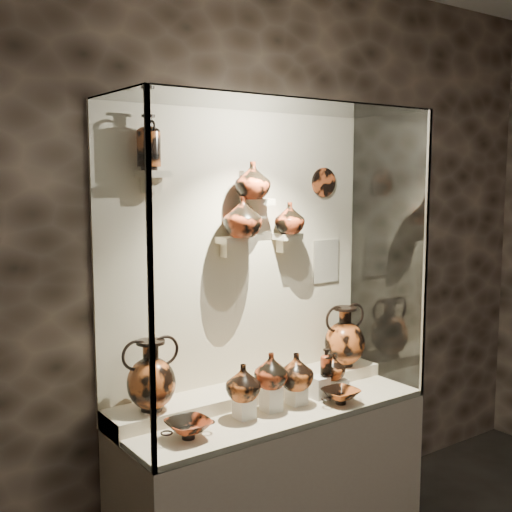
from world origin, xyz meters
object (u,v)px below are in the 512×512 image
at_px(jug_b, 271,370).
at_px(kylix_right, 340,395).
at_px(ovoid_vase_c, 289,218).
at_px(jug_a, 243,382).
at_px(amphora_left, 151,375).
at_px(ovoid_vase_a, 243,217).
at_px(kylix_left, 188,427).
at_px(lekythos_small, 326,361).
at_px(amphora_right, 344,336).
at_px(jug_e, 333,367).
at_px(jug_c, 296,371).
at_px(lekythos_tall, 149,139).
at_px(ovoid_vase_b, 252,180).

height_order(jug_b, kylix_right, jug_b).
bearing_deg(ovoid_vase_c, jug_a, -170.49).
bearing_deg(amphora_left, ovoid_vase_a, 15.07).
xyz_separation_m(jug_a, kylix_left, (-0.34, -0.04, -0.14)).
xyz_separation_m(lekythos_small, ovoid_vase_a, (-0.38, 0.25, 0.79)).
xyz_separation_m(amphora_right, jug_e, (-0.25, -0.18, -0.10)).
height_order(jug_c, lekythos_small, lekythos_small).
height_order(jug_b, lekythos_tall, lekythos_tall).
distance_m(jug_a, kylix_left, 0.37).
bearing_deg(ovoid_vase_a, jug_b, -78.84).
xyz_separation_m(amphora_right, jug_c, (-0.55, -0.21, -0.06)).
distance_m(kylix_right, ovoid_vase_c, 1.01).
distance_m(jug_b, jug_e, 0.46).
bearing_deg(jug_a, ovoid_vase_b, 58.91).
bearing_deg(ovoid_vase_a, amphora_left, -165.33).
bearing_deg(jug_a, amphora_right, 25.31).
bearing_deg(amphora_left, jug_c, -4.90).
bearing_deg(amphora_right, jug_c, -176.81).
xyz_separation_m(jug_a, jug_e, (0.63, 0.03, -0.04)).
xyz_separation_m(amphora_left, jug_e, (1.03, -0.18, -0.10)).
bearing_deg(ovoid_vase_b, kylix_left, -164.23).
bearing_deg(jug_e, amphora_left, 149.73).
relative_size(jug_e, lekythos_tall, 0.48).
xyz_separation_m(jug_b, kylix_right, (0.38, -0.12, -0.17)).
relative_size(jug_c, kylix_left, 0.73).
relative_size(lekythos_tall, ovoid_vase_b, 1.50).
bearing_deg(ovoid_vase_a, kylix_left, -139.14).
bearing_deg(amphora_right, jug_b, 178.62).
relative_size(jug_b, jug_c, 0.94).
bearing_deg(lekythos_tall, amphora_left, -107.01).
relative_size(jug_e, kylix_right, 0.58).
relative_size(amphora_right, jug_e, 2.55).
bearing_deg(lekythos_small, amphora_left, 152.64).
xyz_separation_m(amphora_left, jug_b, (0.57, -0.21, -0.02)).
relative_size(jug_e, ovoid_vase_a, 0.65).
relative_size(jug_b, kylix_left, 0.69).
relative_size(jug_c, lekythos_small, 1.11).
height_order(amphora_right, ovoid_vase_a, ovoid_vase_a).
bearing_deg(jug_b, ovoid_vase_a, 109.27).
distance_m(amphora_left, ovoid_vase_b, 1.14).
bearing_deg(ovoid_vase_c, lekythos_small, -99.11).
distance_m(amphora_left, lekythos_small, 0.97).
bearing_deg(kylix_right, lekythos_small, 80.74).
bearing_deg(ovoid_vase_c, kylix_left, -178.23).
bearing_deg(ovoid_vase_a, jug_e, -14.69).
relative_size(jug_e, kylix_left, 0.54).
bearing_deg(lekythos_small, kylix_left, 168.24).
height_order(amphora_left, jug_c, amphora_left).
relative_size(amphora_left, jug_e, 2.47).
relative_size(amphora_left, ovoid_vase_c, 1.99).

